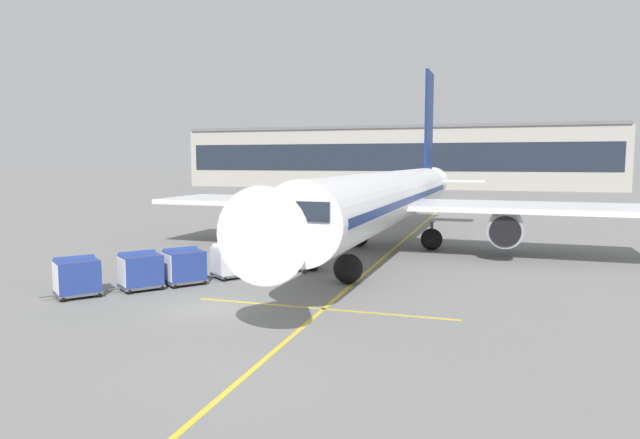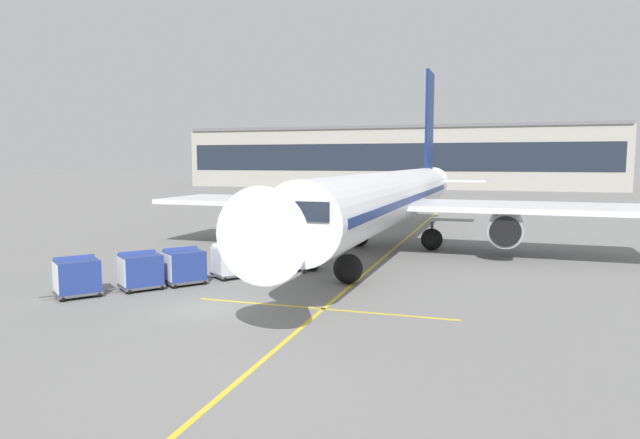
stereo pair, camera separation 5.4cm
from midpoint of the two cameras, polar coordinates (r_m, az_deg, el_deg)
ground_plane at (r=25.54m, az=-11.23°, el=-8.86°), size 600.00×600.00×0.00m
parked_airplane at (r=40.80m, az=7.44°, el=2.22°), size 36.01×45.82×15.53m
belt_loader at (r=33.22m, az=-2.70°, el=-3.70°), size 4.54×4.55×3.29m
baggage_cart_lead at (r=31.64m, az=-8.96°, el=-4.08°), size 2.49×2.64×1.91m
baggage_cart_second at (r=30.41m, az=-13.66°, el=-4.58°), size 2.49×2.64×1.91m
baggage_cart_third at (r=29.79m, az=-17.80°, el=-4.93°), size 2.49×2.64×1.91m
baggage_cart_fourth at (r=29.31m, az=-23.50°, el=-5.31°), size 2.49×2.64×1.91m
ground_crew_by_loader at (r=34.71m, az=-8.10°, el=-3.17°), size 0.31×0.56×1.74m
ground_crew_by_carts at (r=32.33m, az=-1.58°, el=-3.79°), size 0.45×0.43×1.74m
ground_crew_marshaller at (r=33.15m, az=-8.00°, el=-3.60°), size 0.49×0.41×1.74m
ground_crew_wingwalker at (r=33.57m, az=-5.88°, el=-3.46°), size 0.51×0.40×1.74m
safety_cone_engine_keepout at (r=42.41m, az=-2.19°, el=-2.34°), size 0.62×0.62×0.70m
safety_cone_wingtip at (r=38.53m, az=-4.15°, el=-3.13°), size 0.71×0.71×0.80m
apron_guidance_line_lead_in at (r=40.39m, az=7.23°, el=-3.29°), size 0.20×110.00×0.01m
apron_guidance_line_stop_bar at (r=24.95m, az=0.23°, el=-9.09°), size 12.00×0.20×0.01m
terminal_building at (r=137.62m, az=7.47°, el=6.28°), size 101.56×15.99×14.61m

